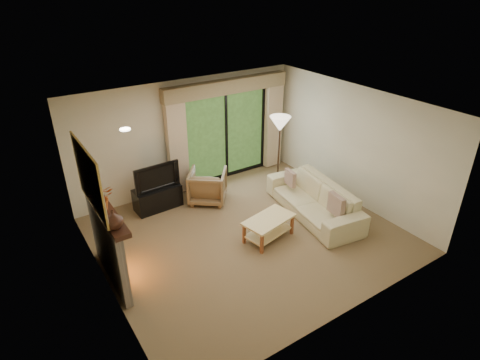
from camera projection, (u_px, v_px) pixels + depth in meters
floor at (248, 235)px, 7.95m from camera, size 5.50×5.50×0.00m
ceiling at (250, 108)px, 6.75m from camera, size 5.50×5.50×0.00m
wall_back at (188, 135)px, 9.20m from camera, size 5.00×0.00×5.00m
wall_front at (352, 246)px, 5.49m from camera, size 5.00×0.00×5.00m
wall_left at (98, 222)px, 6.01m from camera, size 0.00×5.00×5.00m
wall_right at (353, 145)px, 8.69m from camera, size 0.00×5.00×5.00m
fireplace at (108, 246)px, 6.50m from camera, size 0.24×1.70×1.37m
mirror at (89, 178)px, 5.88m from camera, size 0.07×1.45×1.02m
sliding_door at (226, 136)px, 9.75m from camera, size 2.26×0.10×2.16m
curtain_left at (177, 145)px, 8.96m from camera, size 0.45×0.18×2.35m
curtain_right at (273, 123)px, 10.28m from camera, size 0.45×0.18×2.35m
cornice at (227, 87)px, 9.12m from camera, size 3.20×0.24×0.32m
media_console at (158, 198)px, 8.76m from camera, size 1.02×0.49×0.50m
tv at (155, 176)px, 8.51m from camera, size 1.01×0.17×0.58m
armchair at (208, 186)px, 8.99m from camera, size 1.13×1.13×0.74m
sofa at (314, 199)px, 8.49m from camera, size 1.29×2.54×0.71m
pillow_near at (336, 205)px, 7.82m from camera, size 0.17×0.43×0.42m
pillow_far at (290, 178)px, 8.87m from camera, size 0.14×0.36×0.35m
coffee_table at (269, 228)px, 7.75m from camera, size 1.10×0.75×0.45m
floor_lamp at (279, 153)px, 9.31m from camera, size 0.52×0.52×1.79m
vase at (113, 219)px, 5.69m from camera, size 0.33×0.33×0.29m
branches at (100, 198)px, 6.09m from camera, size 0.41×0.36×0.43m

